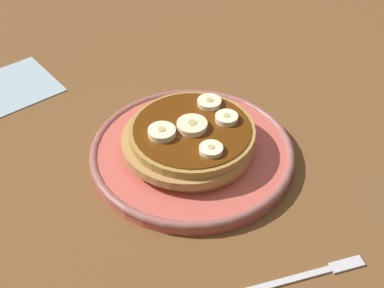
% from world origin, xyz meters
% --- Properties ---
extents(ground_plane, '(1.40, 1.40, 0.03)m').
position_xyz_m(ground_plane, '(0.00, 0.00, -0.01)').
color(ground_plane, brown).
extents(plate, '(0.25, 0.25, 0.02)m').
position_xyz_m(plate, '(0.00, 0.00, 0.01)').
color(plate, '#CC594C').
rests_on(plate, ground_plane).
extents(pancake_stack, '(0.16, 0.16, 0.03)m').
position_xyz_m(pancake_stack, '(0.00, 0.00, 0.03)').
color(pancake_stack, gold).
rests_on(pancake_stack, plate).
extents(banana_slice_0, '(0.04, 0.04, 0.01)m').
position_xyz_m(banana_slice_0, '(0.00, 0.00, 0.05)').
color(banana_slice_0, '#FCE1B4').
rests_on(banana_slice_0, pancake_stack).
extents(banana_slice_1, '(0.03, 0.03, 0.01)m').
position_xyz_m(banana_slice_1, '(-0.04, -0.01, 0.05)').
color(banana_slice_1, '#FCF4C3').
rests_on(banana_slice_1, pancake_stack).
extents(banana_slice_2, '(0.03, 0.03, 0.01)m').
position_xyz_m(banana_slice_2, '(-0.00, -0.04, 0.05)').
color(banana_slice_2, '#FCEAC3').
rests_on(banana_slice_2, pancake_stack).
extents(banana_slice_3, '(0.03, 0.03, 0.01)m').
position_xyz_m(banana_slice_3, '(0.04, -0.03, 0.05)').
color(banana_slice_3, '#EEE7BD').
rests_on(banana_slice_3, pancake_stack).
extents(banana_slice_4, '(0.03, 0.03, 0.01)m').
position_xyz_m(banana_slice_4, '(0.00, 0.04, 0.05)').
color(banana_slice_4, '#FAECBE').
rests_on(banana_slice_4, pancake_stack).
extents(napkin, '(0.14, 0.14, 0.00)m').
position_xyz_m(napkin, '(0.22, 0.19, 0.00)').
color(napkin, '#99B2BF').
rests_on(napkin, ground_plane).
extents(fork, '(0.02, 0.13, 0.01)m').
position_xyz_m(fork, '(-0.20, -0.05, 0.00)').
color(fork, silver).
rests_on(fork, ground_plane).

